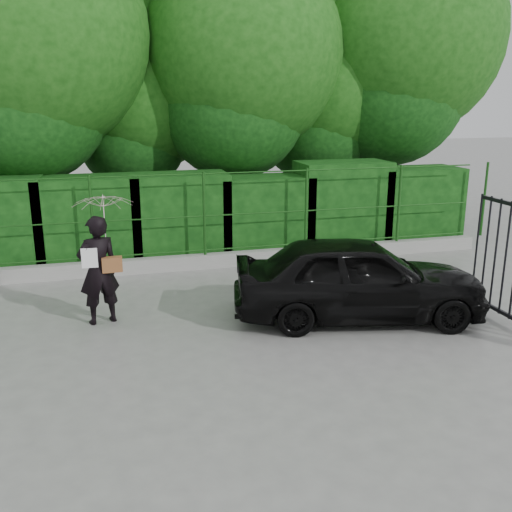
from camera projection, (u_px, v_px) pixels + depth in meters
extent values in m
plane|color=gray|center=(234.00, 357.00, 8.16)|extent=(80.00, 80.00, 0.00)
cube|color=#9E9E99|center=(187.00, 262.00, 12.30)|extent=(14.00, 0.25, 0.30)
cylinder|color=#164612|center=(92.00, 220.00, 11.55)|extent=(0.06, 0.06, 1.80)
cylinder|color=#164612|center=(204.00, 214.00, 12.13)|extent=(0.06, 0.06, 1.80)
cylinder|color=#164612|center=(306.00, 209.00, 12.70)|extent=(0.06, 0.06, 1.80)
cylinder|color=#164612|center=(399.00, 204.00, 13.28)|extent=(0.06, 0.06, 1.80)
cylinder|color=#164612|center=(484.00, 199.00, 13.86)|extent=(0.06, 0.06, 1.80)
cylinder|color=#164612|center=(187.00, 251.00, 12.24)|extent=(13.60, 0.03, 0.03)
cylinder|color=#164612|center=(186.00, 217.00, 12.04)|extent=(13.60, 0.03, 0.03)
cylinder|color=#164612|center=(184.00, 174.00, 11.80)|extent=(13.60, 0.03, 0.03)
cube|color=black|center=(89.00, 221.00, 12.51)|extent=(2.20, 1.20, 1.94)
cube|color=black|center=(180.00, 216.00, 13.02)|extent=(2.20, 1.20, 1.95)
cube|color=black|center=(264.00, 215.00, 13.54)|extent=(2.20, 1.20, 1.81)
cube|color=black|center=(342.00, 205.00, 14.00)|extent=(2.20, 1.20, 2.10)
cube|color=black|center=(414.00, 205.00, 14.53)|extent=(2.20, 1.20, 1.90)
cylinder|color=black|center=(42.00, 156.00, 13.50)|extent=(0.36, 0.36, 4.50)
sphere|color=#14470F|center=(30.00, 35.00, 12.78)|extent=(5.40, 5.40, 5.40)
cylinder|color=black|center=(145.00, 172.00, 15.51)|extent=(0.36, 0.36, 3.25)
sphere|color=#14470F|center=(142.00, 98.00, 14.99)|extent=(3.90, 3.90, 3.90)
cylinder|color=black|center=(243.00, 155.00, 15.07)|extent=(0.36, 0.36, 4.25)
sphere|color=#14470F|center=(243.00, 53.00, 14.39)|extent=(5.10, 5.10, 5.10)
cylinder|color=black|center=(321.00, 164.00, 16.45)|extent=(0.36, 0.36, 3.50)
sphere|color=#14470F|center=(324.00, 88.00, 15.89)|extent=(4.20, 4.20, 4.20)
cylinder|color=black|center=(392.00, 141.00, 16.42)|extent=(0.36, 0.36, 4.75)
sphere|color=#14470F|center=(399.00, 36.00, 15.66)|extent=(5.70, 5.70, 5.70)
cube|color=black|center=(511.00, 317.00, 9.23)|extent=(0.05, 2.00, 0.06)
cylinder|color=black|center=(505.00, 259.00, 9.27)|extent=(0.04, 0.04, 1.90)
cylinder|color=black|center=(495.00, 255.00, 9.50)|extent=(0.04, 0.04, 1.90)
cylinder|color=black|center=(486.00, 251.00, 9.73)|extent=(0.04, 0.04, 1.90)
cylinder|color=black|center=(477.00, 248.00, 9.96)|extent=(0.04, 0.04, 1.90)
imported|color=black|center=(98.00, 270.00, 9.18)|extent=(0.75, 0.59, 1.79)
imported|color=silver|center=(105.00, 221.00, 9.06)|extent=(0.95, 0.97, 0.87)
cube|color=brown|center=(112.00, 264.00, 9.13)|extent=(0.32, 0.15, 0.24)
cube|color=white|center=(89.00, 258.00, 8.97)|extent=(0.25, 0.02, 0.32)
imported|color=black|center=(358.00, 278.00, 9.42)|extent=(4.38, 2.51, 1.40)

